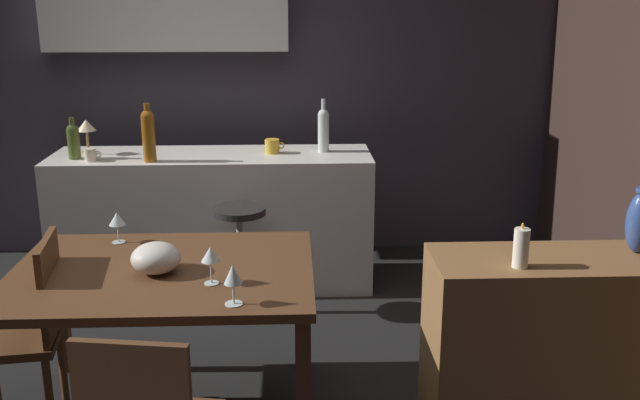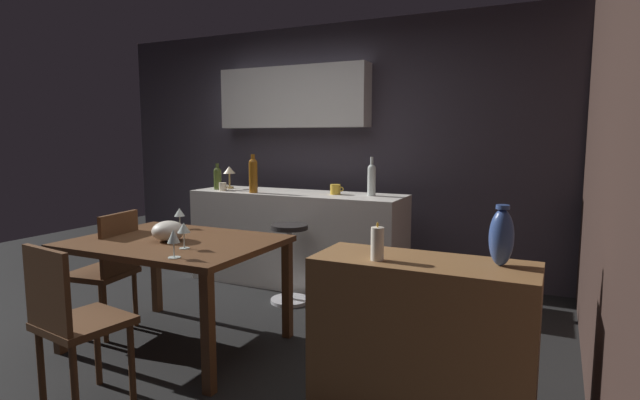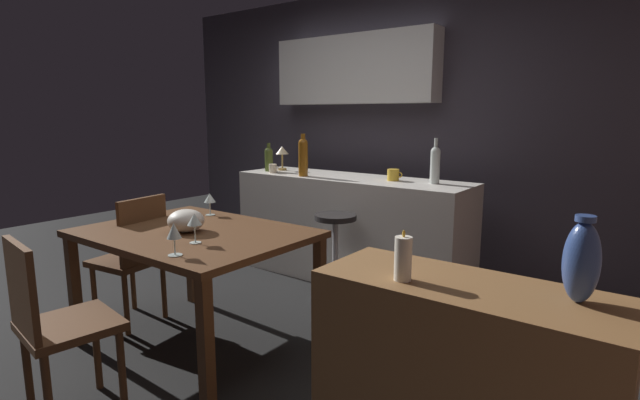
# 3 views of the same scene
# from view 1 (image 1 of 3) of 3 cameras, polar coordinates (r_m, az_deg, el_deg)

# --- Properties ---
(ground_plane) EXTENTS (9.00, 9.00, 0.00)m
(ground_plane) POSITION_cam_1_polar(r_m,az_deg,el_deg) (3.80, -10.88, -14.40)
(ground_plane) COLOR black
(wall_kitchen_back) EXTENTS (5.20, 0.33, 2.60)m
(wall_kitchen_back) POSITION_cam_1_polar(r_m,az_deg,el_deg) (5.38, -9.16, 10.55)
(wall_kitchen_back) COLOR #38333D
(wall_kitchen_back) RESTS_ON ground_plane
(dining_table) EXTENTS (1.33, 0.99, 0.74)m
(dining_table) POSITION_cam_1_polar(r_m,az_deg,el_deg) (3.28, -12.41, -6.67)
(dining_table) COLOR #56351E
(dining_table) RESTS_ON ground_plane
(kitchen_counter) EXTENTS (2.10, 0.60, 0.90)m
(kitchen_counter) POSITION_cam_1_polar(r_m,az_deg,el_deg) (4.87, -8.44, -1.55)
(kitchen_counter) COLOR silver
(kitchen_counter) RESTS_ON ground_plane
(sideboard_cabinet) EXTENTS (1.10, 0.44, 0.82)m
(sideboard_cabinet) POSITION_cam_1_polar(r_m,az_deg,el_deg) (3.41, 17.99, -10.86)
(sideboard_cabinet) COLOR olive
(sideboard_cabinet) RESTS_ON ground_plane
(chair_near_window) EXTENTS (0.45, 0.45, 0.89)m
(chair_near_window) POSITION_cam_1_polar(r_m,az_deg,el_deg) (3.47, -22.27, -9.38)
(chair_near_window) COLOR #56351E
(chair_near_window) RESTS_ON ground_plane
(bar_stool) EXTENTS (0.34, 0.34, 0.69)m
(bar_stool) POSITION_cam_1_polar(r_m,az_deg,el_deg) (4.39, -6.36, -4.62)
(bar_stool) COLOR #262323
(bar_stool) RESTS_ON ground_plane
(wine_glass_left) EXTENTS (0.08, 0.08, 0.15)m
(wine_glass_left) POSITION_cam_1_polar(r_m,az_deg,el_deg) (3.61, -15.90, -1.53)
(wine_glass_left) COLOR silver
(wine_glass_left) RESTS_ON dining_table
(wine_glass_right) EXTENTS (0.08, 0.08, 0.16)m
(wine_glass_right) POSITION_cam_1_polar(r_m,az_deg,el_deg) (3.01, -8.74, -4.40)
(wine_glass_right) COLOR silver
(wine_glass_right) RESTS_ON dining_table
(wine_glass_center) EXTENTS (0.07, 0.07, 0.17)m
(wine_glass_center) POSITION_cam_1_polar(r_m,az_deg,el_deg) (2.80, -6.97, -6.02)
(wine_glass_center) COLOR silver
(wine_glass_center) RESTS_ON dining_table
(fruit_bowl) EXTENTS (0.22, 0.22, 0.13)m
(fruit_bowl) POSITION_cam_1_polar(r_m,az_deg,el_deg) (3.20, -12.97, -4.53)
(fruit_bowl) COLOR beige
(fruit_bowl) RESTS_ON dining_table
(wine_bottle_amber) EXTENTS (0.08, 0.08, 0.37)m
(wine_bottle_amber) POSITION_cam_1_polar(r_m,az_deg,el_deg) (4.59, -13.54, 5.20)
(wine_bottle_amber) COLOR #8C5114
(wine_bottle_amber) RESTS_ON kitchen_counter
(wine_bottle_olive) EXTENTS (0.08, 0.08, 0.27)m
(wine_bottle_olive) POSITION_cam_1_polar(r_m,az_deg,el_deg) (4.81, -19.09, 4.58)
(wine_bottle_olive) COLOR #475623
(wine_bottle_olive) RESTS_ON kitchen_counter
(wine_bottle_clear) EXTENTS (0.07, 0.07, 0.35)m
(wine_bottle_clear) POSITION_cam_1_polar(r_m,az_deg,el_deg) (4.76, 0.27, 5.76)
(wine_bottle_clear) COLOR silver
(wine_bottle_clear) RESTS_ON kitchen_counter
(cup_cream) EXTENTS (0.11, 0.07, 0.08)m
(cup_cream) POSITION_cam_1_polar(r_m,az_deg,el_deg) (4.73, -17.86, 3.45)
(cup_cream) COLOR beige
(cup_cream) RESTS_ON kitchen_counter
(cup_mustard) EXTENTS (0.13, 0.10, 0.09)m
(cup_mustard) POSITION_cam_1_polar(r_m,az_deg,el_deg) (4.74, -3.83, 4.31)
(cup_mustard) COLOR gold
(cup_mustard) RESTS_ON kitchen_counter
(counter_lamp) EXTENTS (0.12, 0.12, 0.23)m
(counter_lamp) POSITION_cam_1_polar(r_m,az_deg,el_deg) (4.92, -18.15, 5.46)
(counter_lamp) COLOR #A58447
(counter_lamp) RESTS_ON kitchen_counter
(pillar_candle_tall) EXTENTS (0.07, 0.07, 0.19)m
(pillar_candle_tall) POSITION_cam_1_polar(r_m,az_deg,el_deg) (3.07, 15.76, -3.71)
(pillar_candle_tall) COLOR white
(pillar_candle_tall) RESTS_ON sideboard_cabinet
(vase_ceramic_blue) EXTENTS (0.12, 0.12, 0.29)m
(vase_ceramic_blue) POSITION_cam_1_polar(r_m,az_deg,el_deg) (3.40, 24.16, -1.61)
(vase_ceramic_blue) COLOR #334C8C
(vase_ceramic_blue) RESTS_ON sideboard_cabinet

